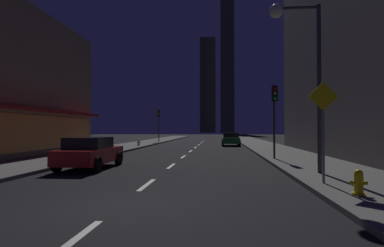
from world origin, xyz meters
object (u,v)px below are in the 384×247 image
at_px(fire_hydrant_yellow_near, 359,183).
at_px(traffic_light_near_right, 275,105).
at_px(traffic_light_far_left, 159,119).
at_px(car_parked_near, 90,153).
at_px(fire_hydrant_far_left, 139,142).
at_px(pedestrian_crossing_sign, 323,123).
at_px(car_parked_far, 231,139).
at_px(street_lamp_right, 297,46).

bearing_deg(fire_hydrant_yellow_near, traffic_light_near_right, 92.32).
bearing_deg(traffic_light_far_left, car_parked_near, -85.85).
height_order(traffic_light_near_right, traffic_light_far_left, same).
height_order(fire_hydrant_far_left, pedestrian_crossing_sign, pedestrian_crossing_sign).
distance_m(car_parked_near, car_parked_far, 21.84).
relative_size(car_parked_near, car_parked_far, 1.00).
xyz_separation_m(car_parked_near, street_lamp_right, (8.98, -1.65, 4.33)).
relative_size(fire_hydrant_yellow_near, traffic_light_near_right, 0.16).
bearing_deg(car_parked_far, fire_hydrant_far_left, -162.30).
xyz_separation_m(traffic_light_near_right, street_lamp_right, (-0.12, -5.79, 1.87)).
bearing_deg(traffic_light_near_right, traffic_light_far_left, 116.51).
bearing_deg(traffic_light_near_right, street_lamp_right, -91.19).
bearing_deg(traffic_light_near_right, pedestrian_crossing_sign, -89.30).
height_order(car_parked_near, traffic_light_near_right, traffic_light_near_right).
xyz_separation_m(traffic_light_near_right, traffic_light_far_left, (-11.00, 22.05, 0.00)).
bearing_deg(pedestrian_crossing_sign, fire_hydrant_far_left, 118.06).
relative_size(car_parked_near, pedestrian_crossing_sign, 1.34).
bearing_deg(traffic_light_near_right, fire_hydrant_far_left, 130.30).
distance_m(traffic_light_near_right, pedestrian_crossing_sign, 8.21).
distance_m(traffic_light_near_right, street_lamp_right, 6.09).
height_order(traffic_light_far_left, pedestrian_crossing_sign, traffic_light_far_left).
distance_m(car_parked_far, traffic_light_far_left, 10.95).
relative_size(fire_hydrant_far_left, pedestrian_crossing_sign, 0.21).
bearing_deg(fire_hydrant_yellow_near, traffic_light_far_left, 109.64).
bearing_deg(car_parked_far, traffic_light_far_left, 148.50).
distance_m(traffic_light_near_right, traffic_light_far_left, 24.64).
relative_size(car_parked_far, traffic_light_far_left, 1.01).
bearing_deg(fire_hydrant_far_left, car_parked_far, 17.70).
xyz_separation_m(fire_hydrant_far_left, pedestrian_crossing_sign, (11.50, -21.57, 1.56)).
relative_size(car_parked_near, traffic_light_near_right, 1.01).
distance_m(car_parked_near, traffic_light_near_right, 10.29).
xyz_separation_m(fire_hydrant_yellow_near, pedestrian_crossing_sign, (-0.30, 1.76, 1.56)).
bearing_deg(pedestrian_crossing_sign, fire_hydrant_yellow_near, -80.31).
distance_m(fire_hydrant_far_left, traffic_light_far_left, 9.04).
distance_m(street_lamp_right, pedestrian_crossing_sign, 3.85).
distance_m(fire_hydrant_far_left, street_lamp_right, 22.77).
xyz_separation_m(car_parked_near, traffic_light_near_right, (9.10, 4.14, 2.45)).
height_order(car_parked_far, pedestrian_crossing_sign, pedestrian_crossing_sign).
bearing_deg(traffic_light_far_left, street_lamp_right, -68.66).
bearing_deg(car_parked_near, traffic_light_near_right, 24.47).
height_order(traffic_light_near_right, pedestrian_crossing_sign, traffic_light_near_right).
distance_m(car_parked_near, pedestrian_crossing_sign, 10.11).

